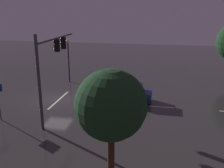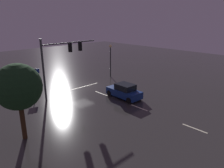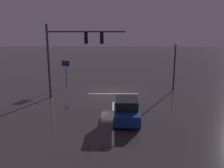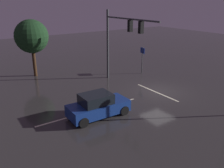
# 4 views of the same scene
# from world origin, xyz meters

# --- Properties ---
(ground_plane) EXTENTS (80.00, 80.00, 0.00)m
(ground_plane) POSITION_xyz_m (0.00, 0.00, 0.00)
(ground_plane) COLOR #2D2B2B
(traffic_signal_assembly) EXTENTS (7.17, 0.47, 6.87)m
(traffic_signal_assembly) POSITION_xyz_m (3.78, 1.47, 4.75)
(traffic_signal_assembly) COLOR #383A3D
(traffic_signal_assembly) RESTS_ON ground_plane
(lane_dash_far) EXTENTS (0.16, 2.20, 0.01)m
(lane_dash_far) POSITION_xyz_m (0.00, 4.00, 0.00)
(lane_dash_far) COLOR beige
(lane_dash_far) RESTS_ON ground_plane
(lane_dash_mid) EXTENTS (0.16, 2.20, 0.01)m
(lane_dash_mid) POSITION_xyz_m (0.00, 10.00, 0.00)
(lane_dash_mid) COLOR beige
(lane_dash_mid) RESTS_ON ground_plane
(stop_bar) EXTENTS (5.00, 0.16, 0.01)m
(stop_bar) POSITION_xyz_m (0.00, 0.29, 0.00)
(stop_bar) COLOR beige
(stop_bar) RESTS_ON ground_plane
(car_approaching) EXTENTS (1.98, 4.40, 1.70)m
(car_approaching) POSITION_xyz_m (-0.99, 6.93, 0.80)
(car_approaching) COLOR navy
(car_approaching) RESTS_ON ground_plane
(route_sign) EXTENTS (0.89, 0.29, 2.92)m
(route_sign) POSITION_xyz_m (5.17, -2.45, 2.10)
(route_sign) COLOR #383A3D
(route_sign) RESTS_ON ground_plane
(tree_right_near) EXTENTS (3.42, 3.42, 5.92)m
(tree_right_near) POSITION_xyz_m (10.95, 7.55, 4.18)
(tree_right_near) COLOR #382314
(tree_right_near) RESTS_ON ground_plane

